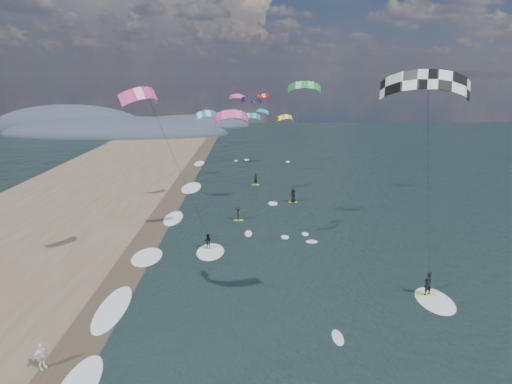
{
  "coord_description": "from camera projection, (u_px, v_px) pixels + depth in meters",
  "views": [
    {
      "loc": [
        -1.32,
        -21.41,
        16.17
      ],
      "look_at": [
        -1.0,
        12.0,
        7.0
      ],
      "focal_mm": 30.0,
      "sensor_mm": 36.0,
      "label": 1
    }
  ],
  "objects": [
    {
      "name": "coastal_hills",
      "position": [
        107.0,
        131.0,
        128.53
      ],
      "size": [
        80.0,
        41.0,
        15.0
      ],
      "color": "#3D4756",
      "rests_on": "ground"
    },
    {
      "name": "bg_kite_field",
      "position": [
        258.0,
        104.0,
        72.89
      ],
      "size": [
        14.97,
        73.25,
        8.36
      ],
      "color": "black",
      "rests_on": "ground"
    },
    {
      "name": "far_kitesurfers",
      "position": [
        266.0,
        198.0,
        55.04
      ],
      "size": [
        8.08,
        17.33,
        1.84
      ],
      "color": "#BBF82B",
      "rests_on": "ground"
    },
    {
      "name": "ground",
      "position": [
        275.0,
        362.0,
        24.94
      ],
      "size": [
        260.0,
        260.0,
        0.0
      ],
      "primitive_type": "plane",
      "color": "black",
      "rests_on": "ground"
    },
    {
      "name": "kitesurfer_near_b",
      "position": [
        172.0,
        156.0,
        34.63
      ],
      "size": [
        6.64,
        8.99,
        15.8
      ],
      "color": "#BBF82B",
      "rests_on": "ground"
    },
    {
      "name": "wet_sand_strip",
      "position": [
        120.0,
        282.0,
        34.47
      ],
      "size": [
        3.0,
        240.0,
        0.0
      ],
      "primitive_type": "cube",
      "color": "#382D23",
      "rests_on": "ground"
    },
    {
      "name": "kitesurfer_near_a",
      "position": [
        429.0,
        130.0,
        24.1
      ],
      "size": [
        8.11,
        8.95,
        16.85
      ],
      "color": "#BBF82B",
      "rests_on": "ground"
    },
    {
      "name": "shoreline_surf",
      "position": [
        149.0,
        258.0,
        39.06
      ],
      "size": [
        2.4,
        79.4,
        0.11
      ],
      "color": "white",
      "rests_on": "ground"
    },
    {
      "name": "beach_walker",
      "position": [
        41.0,
        356.0,
        24.14
      ],
      "size": [
        0.83,
        1.02,
        1.62
      ],
      "primitive_type": "imported",
      "rotation": [
        0.0,
        0.0,
        1.02
      ],
      "color": "white",
      "rests_on": "ground"
    }
  ]
}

